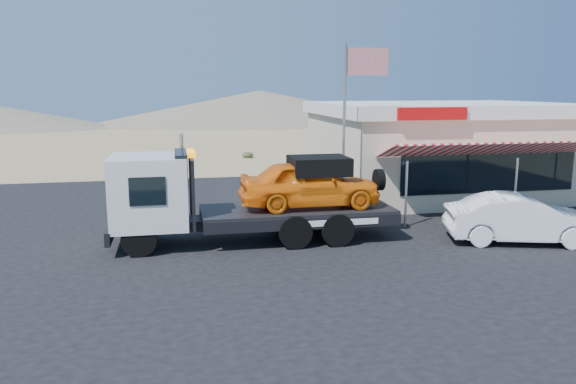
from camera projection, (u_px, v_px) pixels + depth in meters
name	position (u px, v px, depth m)	size (l,w,h in m)	color
ground	(216.00, 271.00, 14.21)	(120.00, 120.00, 0.00)	#9D7F59
asphalt_lot	(273.00, 236.00, 17.49)	(32.00, 24.00, 0.02)	black
tow_truck	(247.00, 193.00, 16.65)	(8.29, 2.46, 2.77)	black
white_sedan	(521.00, 219.00, 16.65)	(1.51, 4.34, 1.43)	silver
jerky_store	(440.00, 147.00, 24.54)	(10.40, 9.97, 3.90)	beige
flagpole	(351.00, 112.00, 18.82)	(1.55, 0.10, 6.00)	#99999E
distant_hills	(95.00, 111.00, 65.06)	(126.00, 48.00, 4.20)	#726B59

